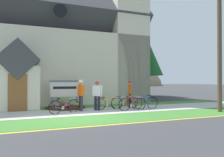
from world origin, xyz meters
TOP-DOWN VIEW (x-y plane):
  - ground at (0.00, 4.00)m, footprint 140.00×140.00m
  - sidewalk_slab at (-0.28, 1.58)m, footprint 32.00×2.68m
  - grass_verge at (-0.28, -0.90)m, footprint 32.00×2.30m
  - church_lawn at (-0.28, 3.78)m, footprint 24.00×1.72m
  - curb_paint_stripe at (-0.28, -2.20)m, footprint 28.00×0.16m
  - church_building at (0.04, 9.76)m, footprint 14.56×12.63m
  - church_sign at (-0.10, 3.68)m, footprint 1.94×0.26m
  - flower_bed at (-0.08, 3.40)m, footprint 2.42×2.42m
  - bicycle_green at (3.36, 2.15)m, footprint 1.70×0.37m
  - bicycle_black at (2.21, 1.91)m, footprint 1.73×0.25m
  - bicycle_blue at (4.38, 1.39)m, footprint 1.76×0.21m
  - bicycle_white at (3.43, 1.15)m, footprint 1.76×0.08m
  - bicycle_silver at (-0.44, 1.45)m, footprint 1.71×0.55m
  - cyclist_in_yellow_jersey at (3.98, 2.65)m, footprint 0.42×0.60m
  - cyclist_in_orange_jersey at (1.47, 1.78)m, footprint 0.49×0.57m
  - cyclist_in_blue_jersey at (0.53, 1.86)m, footprint 0.33×0.82m
  - utility_pole at (7.61, -1.12)m, footprint 3.12×0.28m
  - roadside_conifer at (9.53, 10.36)m, footprint 3.96×3.96m
  - distant_hill at (-5.28, 56.62)m, footprint 93.77×37.57m

SIDE VIEW (x-z plane):
  - ground at x=0.00m, z-range 0.00..0.00m
  - distant_hill at x=-5.28m, z-range -12.53..12.53m
  - curb_paint_stripe at x=-0.28m, z-range 0.00..0.01m
  - grass_verge at x=-0.28m, z-range 0.00..0.01m
  - church_lawn at x=-0.28m, z-range 0.00..0.01m
  - sidewalk_slab at x=-0.28m, z-range 0.00..0.01m
  - flower_bed at x=-0.08m, z-range -0.09..0.25m
  - bicycle_black at x=2.21m, z-range -0.02..0.75m
  - bicycle_green at x=3.36m, z-range -0.02..0.77m
  - bicycle_silver at x=-0.44m, z-range -0.04..0.79m
  - bicycle_white at x=3.43m, z-range -0.04..0.80m
  - bicycle_blue at x=4.38m, z-range -0.04..0.81m
  - cyclist_in_orange_jersey at x=1.47m, z-range 0.15..1.83m
  - cyclist_in_yellow_jersey at x=3.98m, z-range 0.15..1.83m
  - cyclist_in_blue_jersey at x=0.53m, z-range 0.17..1.93m
  - church_sign at x=-0.10m, z-range 0.28..2.03m
  - roadside_conifer at x=9.53m, z-range 1.14..8.13m
  - church_building at x=0.04m, z-range -1.86..11.88m
  - utility_pole at x=7.61m, z-range 0.49..9.90m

